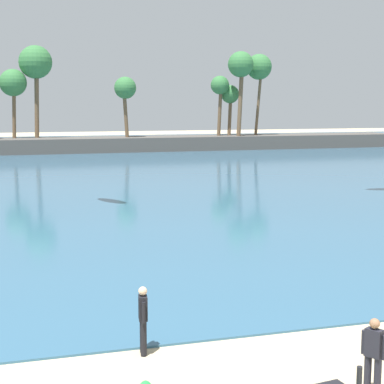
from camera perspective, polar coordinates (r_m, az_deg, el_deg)
sea at (r=66.26m, az=-12.88°, el=2.74°), size 220.00×103.13×0.06m
palm_headland at (r=77.62m, az=-13.21°, el=5.67°), size 94.25×6.59×12.89m
person_rigging_by_gear at (r=13.59m, az=16.20°, el=-14.07°), size 0.34×0.49×1.67m
person_at_waterline at (r=15.17m, az=-4.48°, el=-11.39°), size 0.24×0.55×1.67m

